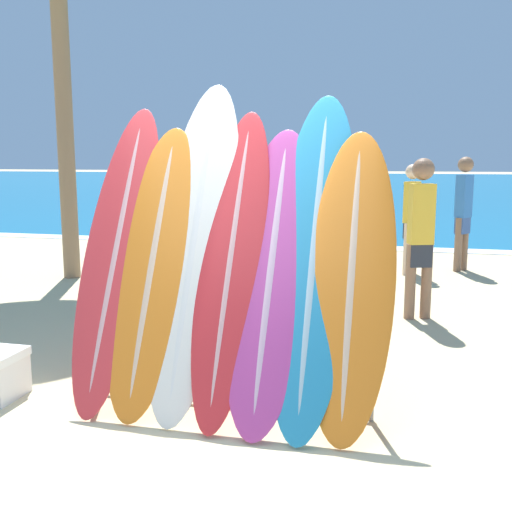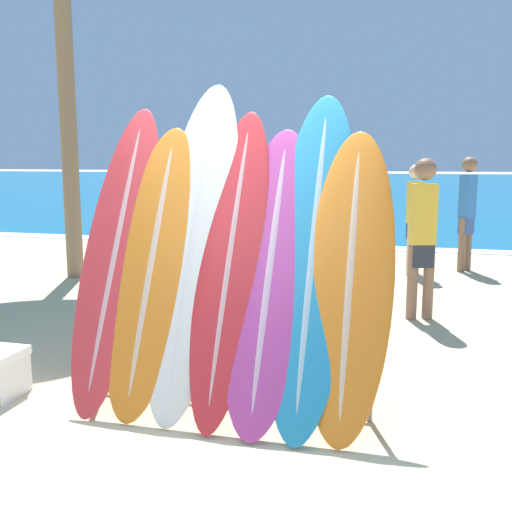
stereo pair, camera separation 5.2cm
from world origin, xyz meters
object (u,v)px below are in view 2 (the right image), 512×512
at_px(surfboard_slot_5, 313,254).
at_px(surfboard_slot_1, 153,265).
at_px(surfboard_rack, 228,338).
at_px(person_near_water, 423,233).
at_px(surfboard_slot_3, 231,259).
at_px(surfboard_slot_6, 350,278).
at_px(person_mid_beach, 415,215).
at_px(surfboard_slot_2, 194,242).
at_px(surfboard_slot_0, 117,252).
at_px(surfboard_slot_4, 270,272).
at_px(person_far_left, 467,209).

bearing_deg(surfboard_slot_5, surfboard_slot_1, -176.23).
relative_size(surfboard_rack, person_near_water, 1.16).
distance_m(surfboard_slot_3, surfboard_slot_6, 0.85).
relative_size(surfboard_slot_5, person_mid_beach, 1.34).
xyz_separation_m(surfboard_slot_3, surfboard_slot_5, (0.58, 0.04, 0.06)).
bearing_deg(surfboard_slot_2, surfboard_slot_6, -5.29).
bearing_deg(person_near_water, surfboard_slot_0, -147.58).
bearing_deg(surfboard_slot_3, person_near_water, 64.13).
height_order(surfboard_slot_3, surfboard_slot_5, surfboard_slot_5).
bearing_deg(surfboard_slot_4, surfboard_slot_6, -1.54).
bearing_deg(surfboard_slot_2, surfboard_rack, -19.15).
relative_size(surfboard_slot_3, person_mid_beach, 1.27).
distance_m(surfboard_slot_1, surfboard_slot_4, 0.88).
bearing_deg(surfboard_slot_2, surfboard_slot_1, -161.78).
bearing_deg(surfboard_slot_0, surfboard_slot_5, 1.17).
distance_m(surfboard_slot_0, surfboard_slot_2, 0.60).
height_order(surfboard_rack, surfboard_slot_6, surfboard_slot_6).
bearing_deg(surfboard_slot_6, surfboard_slot_0, 178.07).
distance_m(surfboard_slot_0, surfboard_slot_1, 0.32).
xyz_separation_m(surfboard_slot_5, person_mid_beach, (0.70, 5.42, -0.21)).
relative_size(surfboard_slot_0, surfboard_slot_4, 1.09).
bearing_deg(surfboard_slot_3, surfboard_slot_5, 4.43).
bearing_deg(person_far_left, surfboard_slot_4, 17.44).
bearing_deg(surfboard_slot_5, person_mid_beach, 82.62).
bearing_deg(person_mid_beach, surfboard_slot_1, 11.34).
bearing_deg(surfboard_rack, surfboard_slot_3, 71.54).
relative_size(surfboard_slot_3, person_far_left, 1.19).
distance_m(surfboard_slot_0, surfboard_slot_5, 1.47).
height_order(surfboard_slot_0, person_mid_beach, surfboard_slot_0).
height_order(surfboard_slot_4, person_mid_beach, surfboard_slot_4).
relative_size(surfboard_slot_0, person_mid_beach, 1.29).
height_order(surfboard_rack, surfboard_slot_2, surfboard_slot_2).
xyz_separation_m(person_near_water, person_far_left, (0.72, 3.18, 0.01)).
relative_size(surfboard_rack, person_far_left, 1.14).
height_order(surfboard_slot_4, person_far_left, surfboard_slot_4).
relative_size(surfboard_rack, surfboard_slot_2, 0.87).
height_order(surfboard_slot_1, surfboard_slot_2, surfboard_slot_2).
height_order(surfboard_slot_1, person_mid_beach, surfboard_slot_1).
xyz_separation_m(surfboard_slot_3, surfboard_slot_4, (0.29, -0.03, -0.07)).
distance_m(surfboard_rack, surfboard_slot_2, 0.74).
distance_m(surfboard_rack, surfboard_slot_6, 0.99).
distance_m(surfboard_rack, surfboard_slot_5, 0.86).
bearing_deg(surfboard_rack, surfboard_slot_1, 179.42).
relative_size(surfboard_slot_1, surfboard_slot_6, 1.02).
distance_m(surfboard_slot_1, person_near_water, 3.44).
bearing_deg(surfboard_slot_6, surfboard_slot_3, 177.02).
relative_size(surfboard_rack, surfboard_slot_6, 1.04).
distance_m(surfboard_rack, surfboard_slot_0, 1.06).
bearing_deg(surfboard_slot_1, surfboard_rack, -0.58).
height_order(person_near_water, person_mid_beach, person_near_water).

